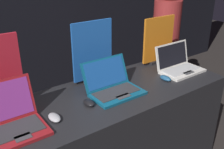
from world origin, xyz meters
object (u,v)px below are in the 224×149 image
object	(u,v)px
promo_stand_middle	(93,53)
promo_stand_back	(158,41)
mouse_front	(54,117)
person_bystander	(164,51)
mouse_middle	(89,103)
laptop_front	(14,119)
laptop_back	(178,65)
laptop_middle	(113,86)
mouse_back	(165,78)

from	to	relation	value
promo_stand_middle	promo_stand_back	xyz separation A→B (m)	(0.74, -0.02, -0.03)
promo_stand_back	mouse_front	bearing A→B (deg)	-164.59
promo_stand_back	person_bystander	size ratio (longest dim) A/B	0.27
mouse_middle	promo_stand_back	world-z (taller)	promo_stand_back
mouse_front	promo_stand_middle	world-z (taller)	promo_stand_middle
laptop_front	laptop_back	xyz separation A→B (m)	(1.49, 0.02, -0.01)
mouse_middle	person_bystander	world-z (taller)	person_bystander
promo_stand_middle	mouse_middle	bearing A→B (deg)	-126.58
laptop_middle	promo_stand_back	size ratio (longest dim) A/B	0.87
laptop_back	promo_stand_back	xyz separation A→B (m)	(-0.00, 0.27, 0.16)
mouse_front	promo_stand_middle	size ratio (longest dim) A/B	0.24
laptop_front	laptop_middle	xyz separation A→B (m)	(0.76, 0.03, -0.01)
laptop_front	laptop_back	bearing A→B (deg)	0.91
laptop_middle	promo_stand_middle	world-z (taller)	promo_stand_middle
promo_stand_back	laptop_front	bearing A→B (deg)	-168.88
laptop_front	person_bystander	distance (m)	2.13
laptop_front	promo_stand_middle	bearing A→B (deg)	22.31
mouse_middle	promo_stand_middle	world-z (taller)	promo_stand_middle
laptop_middle	laptop_back	size ratio (longest dim) A/B	0.99
laptop_front	promo_stand_back	bearing A→B (deg)	11.12
mouse_middle	mouse_back	bearing A→B (deg)	-2.40
laptop_front	mouse_middle	xyz separation A→B (m)	(0.51, -0.02, -0.05)
laptop_front	person_bystander	bearing A→B (deg)	18.62
mouse_middle	promo_stand_back	size ratio (longest dim) A/B	0.24
laptop_back	promo_stand_back	bearing A→B (deg)	90.00
laptop_front	promo_stand_back	world-z (taller)	promo_stand_back
mouse_back	promo_stand_back	bearing A→B (deg)	54.50
promo_stand_middle	person_bystander	bearing A→B (deg)	16.31
laptop_front	mouse_middle	distance (m)	0.51
mouse_back	person_bystander	distance (m)	1.07
laptop_back	person_bystander	size ratio (longest dim) A/B	0.24
laptop_front	promo_stand_back	xyz separation A→B (m)	(1.49, 0.29, 0.15)
laptop_front	laptop_middle	world-z (taller)	laptop_front
laptop_front	mouse_back	world-z (taller)	laptop_front
laptop_front	mouse_middle	bearing A→B (deg)	-2.82
promo_stand_middle	mouse_back	xyz separation A→B (m)	(0.49, -0.37, -0.22)
promo_stand_middle	mouse_front	bearing A→B (deg)	-145.20
mouse_back	person_bystander	world-z (taller)	person_bystander
promo_stand_middle	mouse_back	bearing A→B (deg)	-36.91
mouse_front	mouse_back	size ratio (longest dim) A/B	1.04
mouse_back	promo_stand_back	distance (m)	0.47
person_bystander	promo_stand_back	bearing A→B (deg)	-143.52
mouse_middle	laptop_front	bearing A→B (deg)	177.18
mouse_front	laptop_middle	distance (m)	0.53
laptop_front	mouse_middle	size ratio (longest dim) A/B	3.17
person_bystander	mouse_middle	bearing A→B (deg)	-154.97
mouse_middle	laptop_back	distance (m)	0.99
mouse_front	promo_stand_back	distance (m)	1.32
mouse_front	promo_stand_back	xyz separation A→B (m)	(1.26, 0.35, 0.20)
promo_stand_middle	mouse_back	size ratio (longest dim) A/B	4.37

